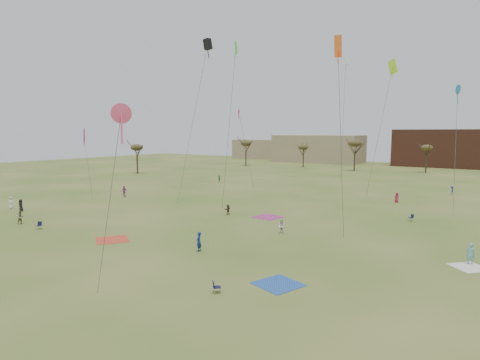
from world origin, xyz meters
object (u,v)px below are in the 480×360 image
Objects in this scene: flyer_near_right at (199,242)px; camp_chair_right at (411,219)px; camp_chair_left at (39,227)px; camp_chair_center at (217,289)px; flyer_near_left at (11,203)px.

camp_chair_right is at bearing 135.97° from flyer_near_right.
camp_chair_center is (28.30, -3.44, 0.00)m from camp_chair_left.
camp_chair_left is 1.00× the size of camp_chair_center.
flyer_near_right is 10.22m from camp_chair_center.
camp_chair_left is at bearing -79.39° from flyer_near_left.
flyer_near_left reaches higher than camp_chair_center.
camp_chair_left is 44.69m from camp_chair_right.
camp_chair_center is (7.44, -6.98, -0.67)m from flyer_near_right.
camp_chair_right is (49.71, 23.96, -0.64)m from flyer_near_left.
flyer_near_right reaches higher than camp_chair_right.
camp_chair_left is 1.00× the size of camp_chair_right.
camp_chair_center is at bearing -62.30° from camp_chair_right.
flyer_near_right reaches higher than flyer_near_left.
camp_chair_left and camp_chair_right have the same top height.
camp_chair_right is (6.03, 32.04, 0.00)m from camp_chair_center.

